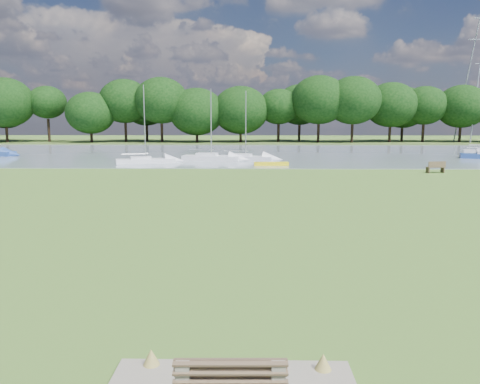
{
  "coord_description": "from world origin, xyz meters",
  "views": [
    {
      "loc": [
        0.28,
        -20.48,
        4.52
      ],
      "look_at": [
        -0.1,
        -2.0,
        1.63
      ],
      "focal_mm": 35.0,
      "sensor_mm": 36.0,
      "label": 1
    }
  ],
  "objects_px": {
    "sailboat_2": "(145,159)",
    "sailboat_6": "(245,156)",
    "kayak": "(271,164)",
    "riverbank_bench": "(436,167)",
    "sailboat_5": "(211,156)"
  },
  "relations": [
    {
      "from": "sailboat_2",
      "to": "sailboat_6",
      "type": "height_order",
      "value": "sailboat_2"
    },
    {
      "from": "sailboat_2",
      "to": "kayak",
      "type": "bearing_deg",
      "value": -27.88
    },
    {
      "from": "kayak",
      "to": "sailboat_2",
      "type": "distance_m",
      "value": 13.07
    },
    {
      "from": "kayak",
      "to": "sailboat_2",
      "type": "relative_size",
      "value": 0.43
    },
    {
      "from": "kayak",
      "to": "riverbank_bench",
      "type": "bearing_deg",
      "value": -25.47
    },
    {
      "from": "kayak",
      "to": "sailboat_2",
      "type": "height_order",
      "value": "sailboat_2"
    },
    {
      "from": "sailboat_6",
      "to": "kayak",
      "type": "bearing_deg",
      "value": -51.26
    },
    {
      "from": "sailboat_5",
      "to": "riverbank_bench",
      "type": "bearing_deg",
      "value": -17.86
    },
    {
      "from": "riverbank_bench",
      "to": "sailboat_6",
      "type": "height_order",
      "value": "sailboat_6"
    },
    {
      "from": "sailboat_5",
      "to": "sailboat_6",
      "type": "bearing_deg",
      "value": 19.77
    },
    {
      "from": "riverbank_bench",
      "to": "sailboat_5",
      "type": "bearing_deg",
      "value": 139.0
    },
    {
      "from": "riverbank_bench",
      "to": "sailboat_2",
      "type": "bearing_deg",
      "value": 150.9
    },
    {
      "from": "riverbank_bench",
      "to": "kayak",
      "type": "height_order",
      "value": "riverbank_bench"
    },
    {
      "from": "kayak",
      "to": "sailboat_2",
      "type": "xyz_separation_m",
      "value": [
        -12.84,
        2.4,
        0.23
      ]
    },
    {
      "from": "sailboat_2",
      "to": "riverbank_bench",
      "type": "bearing_deg",
      "value": -34.17
    }
  ]
}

